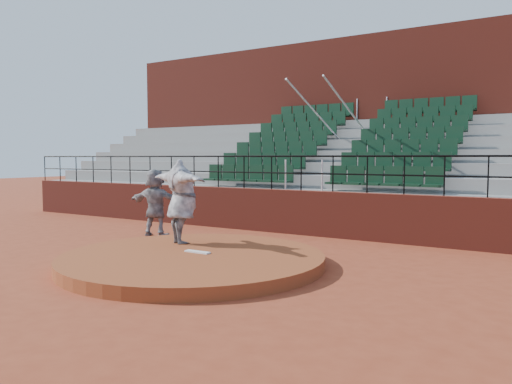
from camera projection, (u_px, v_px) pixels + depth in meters
ground at (193, 265)px, 10.46m from camera, size 90.00×90.00×0.00m
pitchers_mound at (193, 260)px, 10.45m from camera, size 5.50×5.50×0.25m
pitching_rubber at (198, 252)px, 10.57m from camera, size 0.60×0.15×0.03m
boundary_wall at (301, 212)px, 14.65m from camera, size 24.00×0.30×1.30m
wall_railing at (301, 165)px, 14.55m from camera, size 24.04×0.05×1.03m
seating_deck at (347, 181)px, 17.68m from camera, size 24.00×5.97×4.63m
press_box_facade at (383, 127)px, 20.88m from camera, size 24.00×3.00×7.10m
pitcher at (181, 202)px, 11.64m from camera, size 2.48×1.59×1.97m
fielder at (156, 202)px, 14.39m from camera, size 1.88×0.94×1.94m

